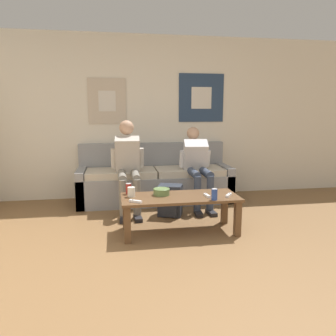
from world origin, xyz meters
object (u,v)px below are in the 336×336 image
at_px(person_seated_adult, 128,162).
at_px(game_controller_far_center, 229,195).
at_px(pillar_candle, 131,192).
at_px(person_seated_teen, 197,163).
at_px(drink_can_red, 129,189).
at_px(coffee_table, 180,202).
at_px(game_controller_near_right, 207,195).
at_px(backpack, 170,201).
at_px(game_controller_near_left, 135,201).
at_px(ceramic_bowl, 161,191).
at_px(couch, 155,182).
at_px(drink_can_blue, 214,194).

xyz_separation_m(person_seated_adult, game_controller_far_center, (1.09, -1.07, -0.24)).
distance_m(pillar_candle, game_controller_far_center, 1.11).
relative_size(person_seated_teen, drink_can_red, 9.24).
xyz_separation_m(coffee_table, game_controller_near_right, (0.30, -0.07, 0.08)).
height_order(person_seated_adult, backpack, person_seated_adult).
bearing_deg(game_controller_near_left, person_seated_teen, 50.55).
distance_m(coffee_table, game_controller_near_right, 0.32).
height_order(backpack, game_controller_near_left, game_controller_near_left).
bearing_deg(person_seated_adult, person_seated_teen, 1.70).
xyz_separation_m(person_seated_teen, pillar_candle, (-1.01, -0.94, -0.15)).
bearing_deg(person_seated_adult, backpack, -34.47).
xyz_separation_m(person_seated_teen, ceramic_bowl, (-0.66, -0.92, -0.16)).
bearing_deg(drink_can_red, game_controller_near_left, -81.79).
bearing_deg(game_controller_near_right, game_controller_near_left, -172.41).
distance_m(person_seated_teen, game_controller_far_center, 1.12).
bearing_deg(person_seated_teen, game_controller_near_right, -98.55).
bearing_deg(ceramic_bowl, person_seated_adult, 110.77).
distance_m(person_seated_adult, game_controller_near_right, 1.36).
height_order(person_seated_teen, game_controller_near_right, person_seated_teen).
distance_m(ceramic_bowl, drink_can_red, 0.39).
height_order(coffee_table, person_seated_teen, person_seated_teen).
bearing_deg(couch, person_seated_teen, -32.49).
distance_m(couch, game_controller_near_left, 1.61).
xyz_separation_m(ceramic_bowl, game_controller_far_center, (0.75, -0.18, -0.03)).
height_order(person_seated_adult, game_controller_near_left, person_seated_adult).
distance_m(couch, game_controller_near_right, 1.51).
relative_size(person_seated_adult, drink_can_red, 10.10).
height_order(drink_can_red, game_controller_far_center, drink_can_red).
bearing_deg(game_controller_far_center, game_controller_near_left, -175.46).
relative_size(drink_can_red, game_controller_near_left, 0.90).
distance_m(backpack, game_controller_near_right, 0.79).
distance_m(pillar_candle, game_controller_near_right, 0.86).
height_order(couch, game_controller_far_center, couch).
distance_m(person_seated_adult, game_controller_far_center, 1.55).
xyz_separation_m(drink_can_blue, game_controller_near_left, (-0.86, 0.04, -0.05)).
height_order(backpack, drink_can_red, drink_can_red).
xyz_separation_m(backpack, drink_can_red, (-0.56, -0.42, 0.29)).
height_order(couch, coffee_table, couch).
bearing_deg(backpack, couch, 98.02).
bearing_deg(person_seated_teen, couch, 147.51).
relative_size(person_seated_teen, game_controller_near_left, 8.34).
height_order(pillar_candle, drink_can_blue, drink_can_blue).
height_order(ceramic_bowl, game_controller_near_left, ceramic_bowl).
bearing_deg(game_controller_near_right, drink_can_red, 162.93).
distance_m(couch, drink_can_red, 1.28).
relative_size(couch, person_seated_teen, 2.02).
bearing_deg(drink_can_red, drink_can_blue, -24.61).
height_order(person_seated_teen, ceramic_bowl, person_seated_teen).
bearing_deg(backpack, drink_can_red, -143.51).
height_order(drink_can_blue, drink_can_red, same).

